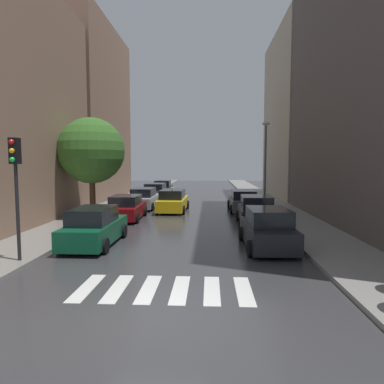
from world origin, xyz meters
name	(u,v)px	position (x,y,z in m)	size (l,w,h in m)	color
ground_plane	(196,201)	(0.00, 24.00, -0.02)	(28.00, 72.00, 0.04)	#353538
sidewalk_left	(128,200)	(-6.50, 24.00, 0.07)	(3.00, 72.00, 0.15)	gray
sidewalk_right	(266,201)	(6.50, 24.00, 0.07)	(3.00, 72.00, 0.15)	gray
crosswalk_stripes	(164,289)	(0.00, 1.74, 0.01)	(4.95, 2.20, 0.01)	silver
building_left_mid	(84,115)	(-11.00, 25.31, 8.27)	(6.00, 13.27, 16.54)	#8C6B56
building_right_mid	(303,116)	(11.00, 28.77, 8.47)	(6.00, 13.75, 16.94)	#B2A38C
parked_car_left_nearest	(94,227)	(-3.74, 6.75, 0.78)	(2.00, 4.43, 1.67)	#0C4C2D
parked_car_left_second	(126,208)	(-4.00, 13.43, 0.73)	(2.15, 4.37, 1.55)	maroon
parked_car_left_third	(144,199)	(-3.90, 18.71, 0.76)	(2.01, 4.62, 1.61)	#B2B7BF
parked_car_left_fourth	(156,192)	(-3.83, 24.15, 0.78)	(2.20, 4.62, 1.65)	#474C51
parked_car_left_fifth	(163,188)	(-3.90, 29.64, 0.77)	(2.10, 4.44, 1.65)	black
parked_car_right_nearest	(268,230)	(3.71, 6.56, 0.79)	(2.13, 4.23, 1.71)	black
parked_car_right_second	(256,211)	(3.94, 11.85, 0.80)	(2.18, 4.08, 1.71)	black
parked_car_right_third	(243,201)	(3.75, 17.55, 0.74)	(2.11, 4.67, 1.58)	#474C51
taxi_midroad	(173,201)	(-1.44, 17.14, 0.77)	(2.18, 4.73, 1.81)	yellow
street_tree_left	(91,151)	(-6.24, 13.68, 4.35)	(4.18, 4.18, 6.30)	#513823
traffic_light_left_corner	(15,172)	(-5.45, 3.82, 3.29)	(0.30, 0.42, 4.30)	black
lamp_post_right	(265,158)	(5.55, 18.85, 3.94)	(0.60, 0.28, 6.53)	#595B60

